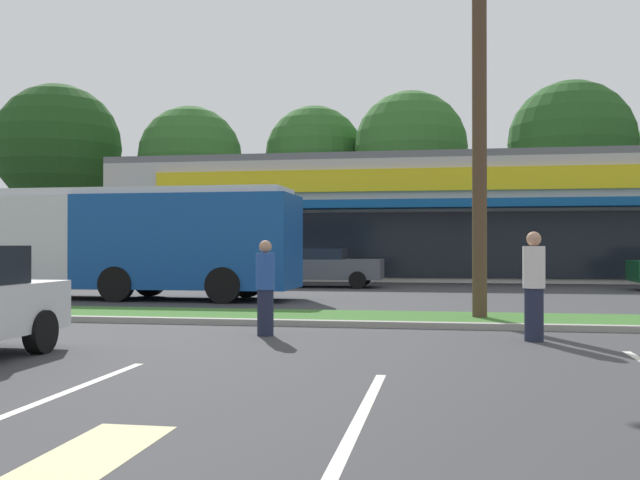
{
  "coord_description": "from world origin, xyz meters",
  "views": [
    {
      "loc": [
        4.24,
        -1.43,
        1.59
      ],
      "look_at": [
        0.91,
        18.1,
        1.74
      ],
      "focal_mm": 41.18,
      "sensor_mm": 36.0,
      "label": 1
    }
  ],
  "objects": [
    {
      "name": "grass_median",
      "position": [
        0.0,
        14.0,
        0.06
      ],
      "size": [
        56.0,
        2.2,
        0.12
      ],
      "primitive_type": "cube",
      "color": "#386B28",
      "rests_on": "ground_plane"
    },
    {
      "name": "curb_lip",
      "position": [
        0.0,
        12.78,
        0.06
      ],
      "size": [
        56.0,
        0.24,
        0.12
      ],
      "primitive_type": "cube",
      "color": "#99968C",
      "rests_on": "ground_plane"
    },
    {
      "name": "parking_stripe_2",
      "position": [
        0.2,
        5.48,
        0.0
      ],
      "size": [
        0.12,
        4.8,
        0.01
      ],
      "primitive_type": "cube",
      "color": "silver",
      "rests_on": "ground_plane"
    },
    {
      "name": "parking_stripe_3",
      "position": [
        3.47,
        5.17,
        0.0
      ],
      "size": [
        0.12,
        4.8,
        0.01
      ],
      "primitive_type": "cube",
      "color": "silver",
      "rests_on": "ground_plane"
    },
    {
      "name": "lot_arrow",
      "position": [
        1.58,
        3.9,
        0.0
      ],
      "size": [
        0.7,
        1.6,
        0.01
      ],
      "primitive_type": "cube",
      "color": "beige",
      "rests_on": "ground_plane"
    },
    {
      "name": "storefront_building",
      "position": [
        1.9,
        36.93,
        2.83
      ],
      "size": [
        26.34,
        15.21,
        5.66
      ],
      "color": "#BCB7AD",
      "rests_on": "ground_plane"
    },
    {
      "name": "tree_far_left",
      "position": [
        -20.54,
        42.55,
        7.98
      ],
      "size": [
        8.1,
        8.1,
        12.04
      ],
      "color": "#473323",
      "rests_on": "ground_plane"
    },
    {
      "name": "tree_left",
      "position": [
        -11.73,
        43.03,
        7.13
      ],
      "size": [
        6.56,
        6.56,
        10.42
      ],
      "color": "#473323",
      "rests_on": "ground_plane"
    },
    {
      "name": "tree_mid_left",
      "position": [
        -4.19,
        45.79,
        7.49
      ],
      "size": [
        6.41,
        6.41,
        10.72
      ],
      "color": "#473323",
      "rests_on": "ground_plane"
    },
    {
      "name": "tree_mid",
      "position": [
        2.17,
        43.8,
        7.58
      ],
      "size": [
        6.92,
        6.92,
        11.05
      ],
      "color": "#473323",
      "rests_on": "ground_plane"
    },
    {
      "name": "tree_mid_right",
      "position": [
        11.39,
        42.24,
        7.41
      ],
      "size": [
        7.17,
        7.17,
        11.01
      ],
      "color": "#473323",
      "rests_on": "ground_plane"
    },
    {
      "name": "utility_pole",
      "position": [
        4.81,
        13.98,
        5.57
      ],
      "size": [
        3.03,
        2.4,
        10.44
      ],
      "color": "#4C3826",
      "rests_on": "ground_plane"
    },
    {
      "name": "city_bus",
      "position": [
        -5.74,
        19.11,
        1.76
      ],
      "size": [
        11.51,
        2.74,
        3.25
      ],
      "rotation": [
        0.0,
        0.0,
        3.13
      ],
      "color": "#144793",
      "rests_on": "ground_plane"
    },
    {
      "name": "car_0",
      "position": [
        -9.71,
        25.79,
        0.83
      ],
      "size": [
        4.54,
        1.98,
        1.64
      ],
      "color": "black",
      "rests_on": "ground_plane"
    },
    {
      "name": "car_1",
      "position": [
        -0.32,
        26.11,
        0.77
      ],
      "size": [
        4.4,
        1.92,
        1.47
      ],
      "color": "#515459",
      "rests_on": "ground_plane"
    },
    {
      "name": "pedestrian_by_pole",
      "position": [
        1.12,
        11.14,
        0.85
      ],
      "size": [
        0.34,
        0.34,
        1.68
      ],
      "rotation": [
        0.0,
        0.0,
        2.23
      ],
      "color": "#1E2338",
      "rests_on": "ground_plane"
    },
    {
      "name": "pedestrian_mid",
      "position": [
        5.7,
        11.18,
        0.92
      ],
      "size": [
        0.37,
        0.37,
        1.82
      ],
      "rotation": [
        0.0,
        0.0,
        6.22
      ],
      "color": "#1E2338",
      "rests_on": "ground_plane"
    }
  ]
}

